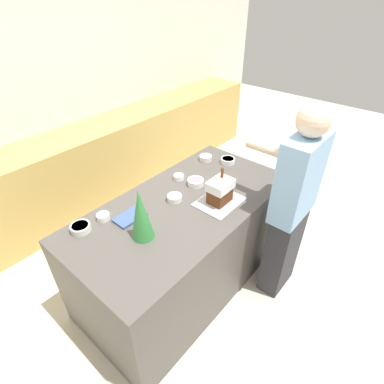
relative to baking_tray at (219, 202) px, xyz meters
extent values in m
plane|color=beige|center=(-0.20, 0.20, -0.91)|extent=(12.00, 12.00, 0.00)
cube|color=white|center=(-0.20, 2.24, 0.39)|extent=(8.00, 0.05, 2.60)
cube|color=tan|center=(-0.20, 1.92, -0.43)|extent=(6.00, 0.60, 0.96)
cube|color=#514C47|center=(-0.20, 0.20, -0.45)|extent=(1.89, 0.94, 0.90)
cube|color=#B2B2BC|center=(0.00, 0.00, 0.00)|extent=(0.37, 0.29, 0.01)
cube|color=#5B2D14|center=(0.00, 0.00, 0.06)|extent=(0.18, 0.13, 0.12)
cube|color=white|center=(0.00, 0.00, 0.16)|extent=(0.20, 0.15, 0.07)
cylinder|color=#5B2D14|center=(0.05, 0.02, 0.24)|extent=(0.02, 0.02, 0.08)
cone|color=#33843D|center=(-0.65, 0.17, 0.19)|extent=(0.16, 0.16, 0.38)
cylinder|color=silver|center=(-0.90, 0.54, 0.02)|extent=(0.14, 0.14, 0.05)
cylinder|color=green|center=(-0.90, 0.54, 0.04)|extent=(0.11, 0.11, 0.01)
cylinder|color=white|center=(-0.21, 0.29, 0.02)|extent=(0.12, 0.12, 0.05)
cylinder|color=orange|center=(-0.21, 0.29, 0.04)|extent=(0.10, 0.10, 0.01)
cylinder|color=white|center=(-0.72, 0.52, 0.02)|extent=(0.09, 0.09, 0.04)
cylinder|color=white|center=(-0.72, 0.52, 0.04)|extent=(0.08, 0.08, 0.01)
cylinder|color=silver|center=(0.46, 0.50, 0.02)|extent=(0.12, 0.12, 0.05)
cylinder|color=red|center=(0.46, 0.50, 0.04)|extent=(0.10, 0.10, 0.01)
cylinder|color=white|center=(0.56, 0.31, 0.02)|extent=(0.14, 0.14, 0.05)
cylinder|color=orange|center=(0.56, 0.31, 0.04)|extent=(0.11, 0.11, 0.01)
cylinder|color=white|center=(0.07, 0.30, 0.02)|extent=(0.14, 0.14, 0.05)
cylinder|color=pink|center=(0.07, 0.30, 0.04)|extent=(0.11, 0.11, 0.01)
cylinder|color=white|center=(0.04, 0.47, 0.02)|extent=(0.09, 0.09, 0.04)
cylinder|color=#4770DB|center=(0.04, 0.47, 0.03)|extent=(0.07, 0.07, 0.01)
cube|color=#3F598C|center=(-0.59, 0.39, 0.01)|extent=(0.23, 0.14, 0.02)
cube|color=#333338|center=(0.32, -0.47, -0.49)|extent=(0.35, 0.19, 0.83)
cube|color=#8CB7E0|center=(0.32, -0.47, 0.26)|extent=(0.45, 0.20, 0.66)
sphere|color=beige|center=(0.32, -0.47, 0.70)|extent=(0.23, 0.23, 0.23)
cylinder|color=beige|center=(0.32, -0.24, 0.40)|extent=(0.08, 0.45, 0.08)
camera|label=1|loc=(-1.58, -1.06, 1.43)|focal=28.00mm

